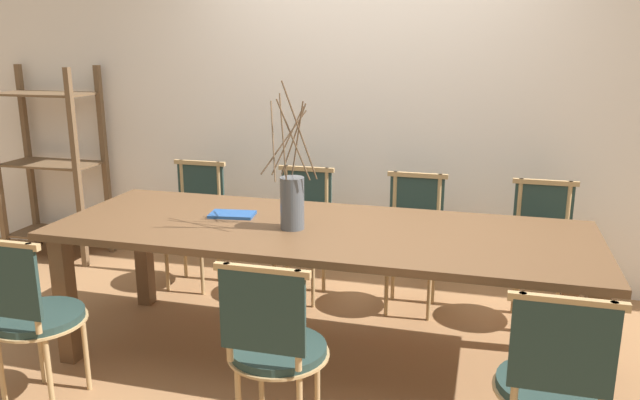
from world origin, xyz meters
name	(u,v)px	position (x,y,z in m)	size (l,w,h in m)	color
ground_plane	(320,357)	(0.00, 0.00, 0.00)	(16.00, 16.00, 0.00)	#9E7047
wall_rear	(371,61)	(0.00, 1.37, 1.60)	(12.00, 0.06, 3.20)	white
dining_table	(320,242)	(0.00, 0.00, 0.69)	(2.88, 1.02, 0.77)	brown
chair_near_leftend	(31,312)	(-1.19, -0.83, 0.49)	(0.44, 0.44, 0.89)	#233833
chair_near_left	(275,345)	(0.03, -0.83, 0.49)	(0.44, 0.44, 0.89)	#233833
chair_near_center	(554,382)	(1.14, -0.83, 0.49)	(0.44, 0.44, 0.89)	#233833
chair_far_leftend	(194,219)	(-1.17, 0.83, 0.49)	(0.44, 0.44, 0.89)	#233833
chair_far_left	(301,227)	(-0.36, 0.83, 0.49)	(0.44, 0.44, 0.89)	#233833
chair_far_center	(413,236)	(0.41, 0.83, 0.49)	(0.44, 0.44, 0.89)	#233833
chair_far_right	(542,247)	(1.21, 0.83, 0.49)	(0.44, 0.44, 0.89)	#233833
vase_centerpiece	(292,200)	(-0.14, -0.06, 0.93)	(0.33, 0.33, 0.79)	#4C5156
book_stack	(232,214)	(-0.54, 0.08, 0.78)	(0.27, 0.19, 0.02)	#234C8C
shelving_rack	(51,164)	(-2.55, 1.09, 0.77)	(0.78, 0.41, 1.55)	brown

